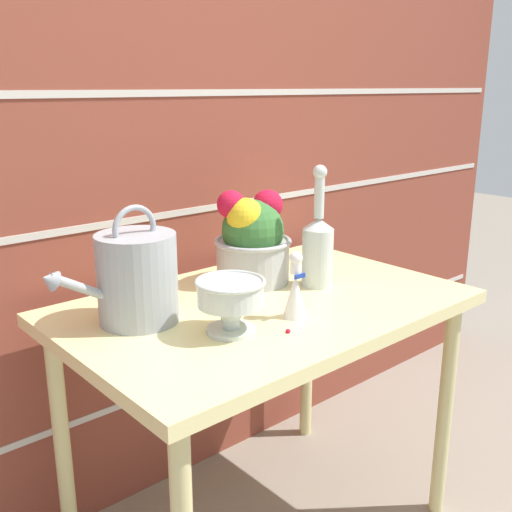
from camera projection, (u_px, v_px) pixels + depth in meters
brick_wall at (168, 154)px, 1.84m from camera, size 3.60×0.08×2.20m
patio_table at (264, 329)px, 1.64m from camera, size 1.08×0.70×0.74m
watering_can at (136, 277)px, 1.45m from camera, size 0.34×0.19×0.29m
crystal_pedestal_bowl at (231, 297)px, 1.39m from camera, size 0.17×0.17×0.13m
flower_planter at (252, 240)px, 1.74m from camera, size 0.23×0.23×0.28m
glass_decanter at (318, 246)px, 1.71m from camera, size 0.09×0.09×0.35m
figurine_vase at (295, 291)px, 1.49m from camera, size 0.06×0.06×0.17m
fallen_petal at (288, 331)px, 1.41m from camera, size 0.01×0.01×0.01m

